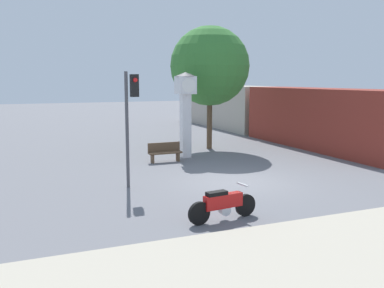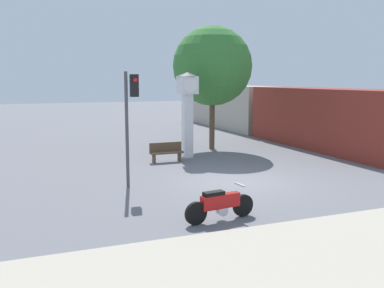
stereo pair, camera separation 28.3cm
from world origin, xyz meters
name	(u,v)px [view 1 (the left image)]	position (x,y,z in m)	size (l,w,h in m)	color
ground_plane	(235,182)	(0.00, 0.00, 0.00)	(120.00, 120.00, 0.00)	slate
motorcycle	(223,204)	(-2.44, -3.88, 0.47)	(2.19, 0.52, 0.97)	black
clock_tower	(185,101)	(0.21, 5.66, 2.83)	(1.04, 1.04, 4.26)	white
freight_train	(264,111)	(8.54, 11.67, 1.70)	(2.80, 24.35, 3.40)	maroon
traffic_light	(131,108)	(-3.82, 0.77, 2.88)	(0.50, 0.35, 4.19)	#47474C
street_tree	(210,66)	(2.46, 7.68, 4.63)	(4.39, 4.39, 6.83)	brown
bench	(165,152)	(-1.16, 4.90, 0.49)	(1.60, 0.44, 0.92)	brown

